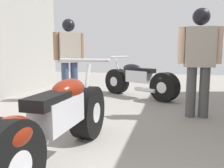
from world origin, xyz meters
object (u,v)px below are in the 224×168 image
object	(u,v)px
motorcycle_maroon_cruiser	(57,124)
motorcycle_black_naked	(140,81)
mechanic_with_helmet	(69,52)
mechanic_in_blue	(199,53)

from	to	relation	value
motorcycle_maroon_cruiser	motorcycle_black_naked	distance (m)	3.36
motorcycle_black_naked	mechanic_with_helmet	size ratio (longest dim) A/B	1.06
motorcycle_maroon_cruiser	mechanic_with_helmet	distance (m)	2.99
motorcycle_maroon_cruiser	motorcycle_black_naked	bearing A→B (deg)	84.74
motorcycle_maroon_cruiser	motorcycle_black_naked	xyz separation A→B (m)	(0.31, 3.35, -0.02)
motorcycle_black_naked	mechanic_in_blue	world-z (taller)	mechanic_in_blue
mechanic_in_blue	motorcycle_black_naked	bearing A→B (deg)	127.84
motorcycle_maroon_cruiser	mechanic_in_blue	world-z (taller)	mechanic_in_blue
mechanic_with_helmet	motorcycle_black_naked	bearing A→B (deg)	24.29
motorcycle_black_naked	mechanic_with_helmet	distance (m)	1.66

